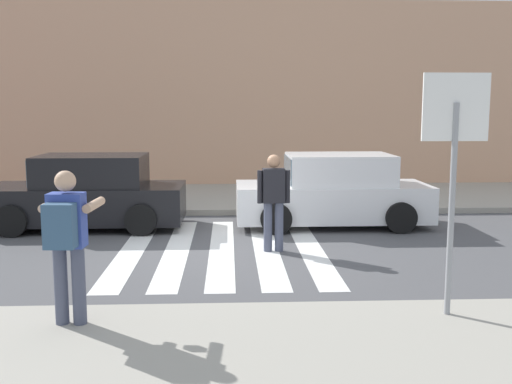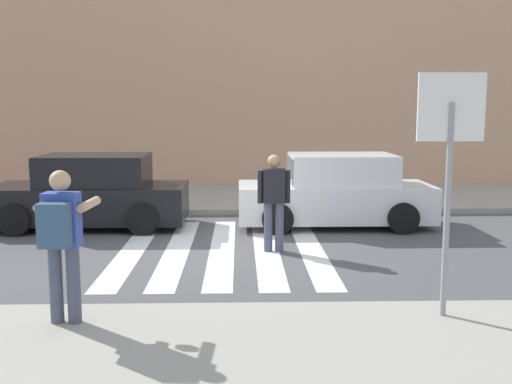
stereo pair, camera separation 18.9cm
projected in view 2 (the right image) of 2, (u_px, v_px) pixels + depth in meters
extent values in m
plane|color=#4C4C4F|center=(222.00, 252.00, 10.60)|extent=(120.00, 120.00, 0.00)
cube|color=#9E998C|center=(228.00, 197.00, 16.53)|extent=(60.00, 4.80, 0.14)
cube|color=tan|center=(230.00, 97.00, 20.49)|extent=(56.00, 4.00, 5.80)
cube|color=silver|center=(133.00, 250.00, 10.76)|extent=(0.44, 5.20, 0.01)
cube|color=silver|center=(178.00, 249.00, 10.78)|extent=(0.44, 5.20, 0.01)
cube|color=silver|center=(222.00, 249.00, 10.80)|extent=(0.44, 5.20, 0.01)
cube|color=silver|center=(266.00, 249.00, 10.82)|extent=(0.44, 5.20, 0.01)
cube|color=silver|center=(310.00, 248.00, 10.85)|extent=(0.44, 5.20, 0.01)
cylinder|color=gray|center=(447.00, 211.00, 6.81)|extent=(0.07, 0.07, 2.46)
cube|color=white|center=(451.00, 107.00, 6.66)|extent=(0.76, 0.03, 0.76)
cube|color=red|center=(451.00, 107.00, 6.68)|extent=(0.66, 0.02, 0.66)
cylinder|color=#474C60|center=(56.00, 284.00, 6.69)|extent=(0.15, 0.15, 0.88)
cylinder|color=#474C60|center=(74.00, 285.00, 6.68)|extent=(0.15, 0.15, 0.88)
cube|color=#33479E|center=(62.00, 219.00, 6.58)|extent=(0.39, 0.26, 0.60)
sphere|color=tan|center=(60.00, 181.00, 6.52)|extent=(0.23, 0.23, 0.23)
cylinder|color=tan|center=(47.00, 204.00, 6.79)|extent=(0.14, 0.59, 0.10)
cylinder|color=tan|center=(89.00, 204.00, 6.77)|extent=(0.14, 0.59, 0.10)
cube|color=black|center=(73.00, 199.00, 6.95)|extent=(0.15, 0.11, 0.10)
cube|color=#335170|center=(54.00, 225.00, 6.36)|extent=(0.33, 0.22, 0.48)
cylinder|color=#474C60|center=(268.00, 227.00, 10.59)|extent=(0.15, 0.15, 0.88)
cylinder|color=#474C60|center=(279.00, 227.00, 10.60)|extent=(0.15, 0.15, 0.88)
cube|color=black|center=(274.00, 186.00, 10.49)|extent=(0.39, 0.25, 0.60)
sphere|color=#A37556|center=(274.00, 161.00, 10.43)|extent=(0.23, 0.23, 0.23)
cylinder|color=black|center=(260.00, 187.00, 10.48)|extent=(0.10, 0.10, 0.58)
cylinder|color=black|center=(288.00, 187.00, 10.50)|extent=(0.10, 0.10, 0.58)
cube|color=black|center=(89.00, 203.00, 12.73)|extent=(4.10, 1.70, 0.76)
cube|color=black|center=(95.00, 170.00, 12.63)|extent=(2.20, 1.56, 0.64)
cube|color=slate|center=(44.00, 170.00, 12.60)|extent=(0.10, 1.50, 0.54)
cube|color=slate|center=(141.00, 170.00, 12.66)|extent=(0.10, 1.50, 0.51)
cylinder|color=black|center=(14.00, 220.00, 11.88)|extent=(0.64, 0.22, 0.64)
cylinder|color=black|center=(42.00, 206.00, 13.56)|extent=(0.64, 0.22, 0.64)
cylinder|color=black|center=(143.00, 219.00, 11.95)|extent=(0.64, 0.22, 0.64)
cylinder|color=black|center=(155.00, 206.00, 13.63)|extent=(0.64, 0.22, 0.64)
cube|color=white|center=(334.00, 202.00, 12.87)|extent=(4.10, 1.70, 0.76)
cube|color=white|center=(342.00, 169.00, 12.78)|extent=(2.20, 1.56, 0.64)
cube|color=slate|center=(292.00, 169.00, 12.75)|extent=(0.10, 1.50, 0.54)
cube|color=slate|center=(387.00, 169.00, 12.80)|extent=(0.10, 1.50, 0.51)
cylinder|color=black|center=(278.00, 219.00, 12.02)|extent=(0.64, 0.22, 0.64)
cylinder|color=black|center=(273.00, 205.00, 13.71)|extent=(0.64, 0.22, 0.64)
cylinder|color=black|center=(403.00, 218.00, 12.09)|extent=(0.64, 0.22, 0.64)
cylinder|color=black|center=(383.00, 205.00, 13.78)|extent=(0.64, 0.22, 0.64)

